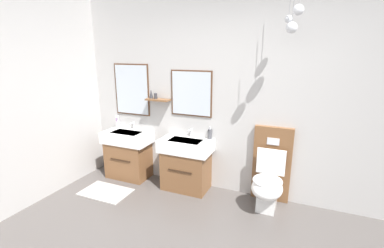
{
  "coord_description": "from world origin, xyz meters",
  "views": [
    {
      "loc": [
        0.73,
        -1.53,
        1.91
      ],
      "look_at": [
        -0.62,
        1.63,
        0.99
      ],
      "focal_mm": 25.44,
      "sensor_mm": 36.0,
      "label": 1
    }
  ],
  "objects_px": {
    "toilet": "(269,178)",
    "soap_dispenser": "(210,134)",
    "vanity_sink_right": "(186,163)",
    "vanity_sink_left": "(129,153)",
    "toothbrush_cup": "(118,124)"
  },
  "relations": [
    {
      "from": "vanity_sink_left",
      "to": "vanity_sink_right",
      "type": "bearing_deg",
      "value": 0.0
    },
    {
      "from": "vanity_sink_left",
      "to": "toothbrush_cup",
      "type": "distance_m",
      "value": 0.52
    },
    {
      "from": "toilet",
      "to": "vanity_sink_right",
      "type": "bearing_deg",
      "value": 179.21
    },
    {
      "from": "vanity_sink_left",
      "to": "toilet",
      "type": "xyz_separation_m",
      "value": [
        2.13,
        -0.02,
        -0.01
      ]
    },
    {
      "from": "toothbrush_cup",
      "to": "vanity_sink_right",
      "type": "bearing_deg",
      "value": -6.52
    },
    {
      "from": "vanity_sink_left",
      "to": "soap_dispenser",
      "type": "relative_size",
      "value": 4.07
    },
    {
      "from": "toilet",
      "to": "soap_dispenser",
      "type": "distance_m",
      "value": 0.97
    },
    {
      "from": "vanity_sink_right",
      "to": "soap_dispenser",
      "type": "height_order",
      "value": "soap_dispenser"
    },
    {
      "from": "toilet",
      "to": "soap_dispenser",
      "type": "relative_size",
      "value": 5.57
    },
    {
      "from": "soap_dispenser",
      "to": "toothbrush_cup",
      "type": "bearing_deg",
      "value": -179.62
    },
    {
      "from": "toothbrush_cup",
      "to": "soap_dispenser",
      "type": "xyz_separation_m",
      "value": [
        1.56,
        0.01,
        0.02
      ]
    },
    {
      "from": "vanity_sink_left",
      "to": "toilet",
      "type": "relative_size",
      "value": 0.73
    },
    {
      "from": "soap_dispenser",
      "to": "vanity_sink_left",
      "type": "bearing_deg",
      "value": -173.07
    },
    {
      "from": "toothbrush_cup",
      "to": "soap_dispenser",
      "type": "bearing_deg",
      "value": 0.38
    },
    {
      "from": "vanity_sink_left",
      "to": "soap_dispenser",
      "type": "xyz_separation_m",
      "value": [
        1.28,
        0.16,
        0.42
      ]
    }
  ]
}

